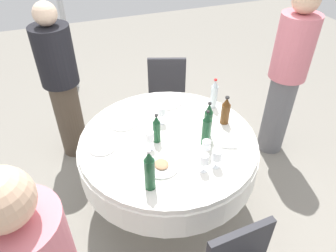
{
  "coord_description": "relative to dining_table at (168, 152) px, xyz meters",
  "views": [
    {
      "loc": [
        1.73,
        -0.65,
        2.29
      ],
      "look_at": [
        0.0,
        0.0,
        0.86
      ],
      "focal_mm": 33.64,
      "sensor_mm": 36.0,
      "label": 1
    }
  ],
  "objects": [
    {
      "name": "bottle_dark_green_inner",
      "position": [
        0.08,
        0.29,
        0.29
      ],
      "size": [
        0.06,
        0.06,
        0.31
      ],
      "color": "#194728",
      "rests_on": "dining_table"
    },
    {
      "name": "dining_table",
      "position": [
        0.0,
        0.0,
        0.0
      ],
      "size": [
        1.39,
        1.39,
        0.74
      ],
      "color": "white",
      "rests_on": "ground_plane"
    },
    {
      "name": "tent_pole_secondary",
      "position": [
        -2.36,
        -0.5,
        0.57
      ],
      "size": [
        0.07,
        0.07,
        2.33
      ],
      "primitive_type": "cylinder",
      "color": "#B2B5B7",
      "rests_on": "ground_plane"
    },
    {
      "name": "plate_front",
      "position": [
        -0.32,
        -0.27,
        0.16
      ],
      "size": [
        0.26,
        0.26,
        0.02
      ],
      "color": "white",
      "rests_on": "dining_table"
    },
    {
      "name": "plate_north",
      "position": [
        -0.47,
        0.17,
        0.16
      ],
      "size": [
        0.25,
        0.25,
        0.02
      ],
      "color": "white",
      "rests_on": "dining_table"
    },
    {
      "name": "person_east",
      "position": [
        -0.32,
        1.3,
        0.29
      ],
      "size": [
        0.34,
        0.34,
        1.67
      ],
      "rotation": [
        0.0,
        0.0,
        0.24
      ],
      "color": "slate",
      "rests_on": "ground_plane"
    },
    {
      "name": "wine_glass_inner",
      "position": [
        0.4,
        0.1,
        0.25
      ],
      "size": [
        0.06,
        0.06,
        0.14
      ],
      "color": "white",
      "rests_on": "dining_table"
    },
    {
      "name": "wine_glass_left",
      "position": [
        0.28,
        0.18,
        0.24
      ],
      "size": [
        0.06,
        0.06,
        0.14
      ],
      "color": "white",
      "rests_on": "dining_table"
    },
    {
      "name": "bottle_dark_green_east",
      "position": [
        0.16,
        0.24,
        0.29
      ],
      "size": [
        0.06,
        0.06,
        0.3
      ],
      "color": "#194728",
      "rests_on": "dining_table"
    },
    {
      "name": "knife_far",
      "position": [
        0.01,
        0.1,
        0.15
      ],
      "size": [
        0.16,
        0.1,
        0.0
      ],
      "primitive_type": "cube",
      "rotation": [
        0.0,
        0.0,
        2.63
      ],
      "color": "silver",
      "rests_on": "dining_table"
    },
    {
      "name": "wine_glass_rear",
      "position": [
        0.4,
        0.2,
        0.25
      ],
      "size": [
        0.07,
        0.07,
        0.14
      ],
      "color": "white",
      "rests_on": "dining_table"
    },
    {
      "name": "person_outer",
      "position": [
        -1.01,
        -0.68,
        0.22
      ],
      "size": [
        0.34,
        0.34,
        1.56
      ],
      "rotation": [
        0.0,
        0.0,
        2.17
      ],
      "color": "#4C3F33",
      "rests_on": "ground_plane"
    },
    {
      "name": "bottle_clear_rear",
      "position": [
        -0.27,
        0.52,
        0.28
      ],
      "size": [
        0.06,
        0.06,
        0.27
      ],
      "color": "silver",
      "rests_on": "dining_table"
    },
    {
      "name": "bottle_brown_far",
      "position": [
        -0.03,
        0.5,
        0.26
      ],
      "size": [
        0.07,
        0.07,
        0.25
      ],
      "color": "#593314",
      "rests_on": "dining_table"
    },
    {
      "name": "spoon_outer",
      "position": [
        0.2,
        -0.44,
        0.15
      ],
      "size": [
        0.16,
        0.11,
        0.0
      ],
      "primitive_type": "cube",
      "rotation": [
        0.0,
        0.0,
        5.75
      ],
      "color": "silver",
      "rests_on": "dining_table"
    },
    {
      "name": "plate_south",
      "position": [
        0.27,
        -0.15,
        0.16
      ],
      "size": [
        0.24,
        0.24,
        0.04
      ],
      "color": "white",
      "rests_on": "dining_table"
    },
    {
      "name": "bottle_dark_green_left",
      "position": [
        0.42,
        -0.28,
        0.3
      ],
      "size": [
        0.07,
        0.07,
        0.31
      ],
      "color": "#194728",
      "rests_on": "dining_table"
    },
    {
      "name": "chair_right",
      "position": [
        -1.15,
        0.41,
        -0.07
      ],
      "size": [
        0.51,
        0.51,
        0.87
      ],
      "rotation": [
        0.0,
        0.0,
        1.22
      ],
      "color": "#2D2D33",
      "rests_on": "ground_plane"
    },
    {
      "name": "bottle_dark_green_outer",
      "position": [
        -0.0,
        -0.09,
        0.26
      ],
      "size": [
        0.06,
        0.06,
        0.25
      ],
      "color": "#194728",
      "rests_on": "dining_table"
    },
    {
      "name": "wine_glass_right",
      "position": [
        0.07,
        -0.17,
        0.26
      ],
      "size": [
        0.06,
        0.06,
        0.16
      ],
      "color": "white",
      "rests_on": "dining_table"
    },
    {
      "name": "plate_near",
      "position": [
        -0.07,
        -0.49,
        0.16
      ],
      "size": [
        0.21,
        0.21,
        0.02
      ],
      "color": "white",
      "rests_on": "dining_table"
    },
    {
      "name": "ground_plane",
      "position": [
        0.0,
        0.0,
        -0.59
      ],
      "size": [
        10.0,
        10.0,
        0.0
      ],
      "primitive_type": "plane",
      "color": "gray"
    },
    {
      "name": "folded_napkin",
      "position": [
        0.19,
        0.39,
        0.16
      ],
      "size": [
        0.21,
        0.21,
        0.02
      ],
      "primitive_type": "cube",
      "rotation": [
        0.0,
        0.0,
        -0.47
      ],
      "color": "white",
      "rests_on": "dining_table"
    },
    {
      "name": "wine_glass_near",
      "position": [
        -0.2,
        0.02,
        0.26
      ],
      "size": [
        0.06,
        0.06,
        0.15
      ],
      "color": "white",
      "rests_on": "dining_table"
    }
  ]
}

